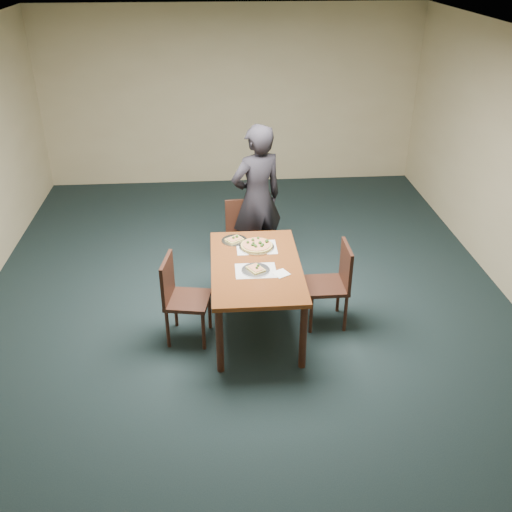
{
  "coord_description": "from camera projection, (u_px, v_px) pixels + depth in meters",
  "views": [
    {
      "loc": [
        -0.29,
        -5.13,
        3.6
      ],
      "look_at": [
        0.08,
        -0.2,
        0.85
      ],
      "focal_mm": 40.0,
      "sensor_mm": 36.0,
      "label": 1
    }
  ],
  "objects": [
    {
      "name": "room_shell",
      "position": [
        246.0,
        164.0,
        5.39
      ],
      "size": [
        8.0,
        8.0,
        8.0
      ],
      "color": "#C6B589",
      "rests_on": "ground"
    },
    {
      "name": "napkin",
      "position": [
        281.0,
        273.0,
        5.55
      ],
      "size": [
        0.19,
        0.19,
        0.01
      ],
      "primitive_type": "cube",
      "rotation": [
        0.0,
        0.0,
        0.51
      ],
      "color": "white",
      "rests_on": "dining_table"
    },
    {
      "name": "diner",
      "position": [
        257.0,
        199.0,
        6.76
      ],
      "size": [
        0.78,
        0.66,
        1.81
      ],
      "primitive_type": "imported",
      "rotation": [
        0.0,
        0.0,
        3.56
      ],
      "color": "black",
      "rests_on": "ground"
    },
    {
      "name": "placemat_near",
      "position": [
        256.0,
        271.0,
        5.6
      ],
      "size": [
        0.4,
        0.3,
        0.0
      ],
      "primitive_type": "cube",
      "color": "white",
      "rests_on": "dining_table"
    },
    {
      "name": "pizza_pan",
      "position": [
        257.0,
        246.0,
        6.01
      ],
      "size": [
        0.37,
        0.37,
        0.07
      ],
      "color": "silver",
      "rests_on": "dining_table"
    },
    {
      "name": "chair_far",
      "position": [
        244.0,
        233.0,
        6.83
      ],
      "size": [
        0.46,
        0.46,
        0.91
      ],
      "rotation": [
        0.0,
        0.0,
        0.09
      ],
      "color": "black",
      "rests_on": "ground"
    },
    {
      "name": "slice_plate_far",
      "position": [
        234.0,
        240.0,
        6.15
      ],
      "size": [
        0.28,
        0.28,
        0.06
      ],
      "color": "silver",
      "rests_on": "dining_table"
    },
    {
      "name": "ground",
      "position": [
        247.0,
        315.0,
        6.24
      ],
      "size": [
        8.0,
        8.0,
        0.0
      ],
      "primitive_type": "plane",
      "color": "black",
      "rests_on": "ground"
    },
    {
      "name": "chair_left",
      "position": [
        180.0,
        294.0,
        5.66
      ],
      "size": [
        0.49,
        0.49,
        0.91
      ],
      "rotation": [
        0.0,
        0.0,
        1.4
      ],
      "color": "black",
      "rests_on": "ground"
    },
    {
      "name": "chair_right",
      "position": [
        334.0,
        280.0,
        5.9
      ],
      "size": [
        0.42,
        0.42,
        0.91
      ],
      "rotation": [
        0.0,
        0.0,
        -1.57
      ],
      "color": "black",
      "rests_on": "ground"
    },
    {
      "name": "slice_plate_near",
      "position": [
        256.0,
        270.0,
        5.6
      ],
      "size": [
        0.28,
        0.28,
        0.05
      ],
      "color": "silver",
      "rests_on": "dining_table"
    },
    {
      "name": "dining_table",
      "position": [
        256.0,
        273.0,
        5.75
      ],
      "size": [
        0.9,
        1.5,
        0.75
      ],
      "color": "#582911",
      "rests_on": "ground"
    },
    {
      "name": "placemat_main",
      "position": [
        257.0,
        247.0,
        6.02
      ],
      "size": [
        0.42,
        0.32,
        0.0
      ],
      "primitive_type": "cube",
      "color": "white",
      "rests_on": "dining_table"
    }
  ]
}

